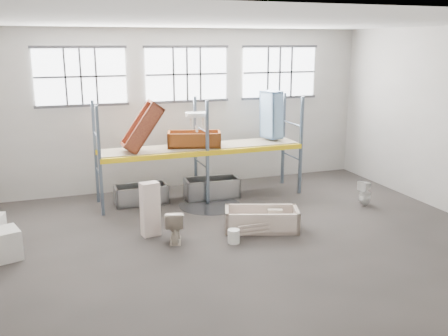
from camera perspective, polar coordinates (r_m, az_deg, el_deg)
name	(u,v)px	position (r m, az deg, el deg)	size (l,w,h in m)	color
floor	(245,241)	(11.94, 2.46, -8.45)	(12.00, 10.00, 0.10)	#46403D
ceiling	(248,19)	(11.02, 2.76, 16.82)	(12.00, 10.00, 0.10)	silver
wall_back	(187,109)	(15.93, -4.35, 6.82)	(12.00, 0.10, 5.00)	#A6A29A
wall_front	(390,202)	(6.94, 18.66, -3.78)	(12.00, 0.10, 5.00)	#A19C95
window_left	(81,77)	(15.18, -16.22, 10.11)	(2.60, 0.04, 1.60)	white
window_mid	(187,74)	(15.72, -4.32, 10.75)	(2.60, 0.04, 1.60)	white
window_right	(279,72)	(16.86, 6.41, 10.94)	(2.60, 0.04, 1.60)	white
rack_upright_la	(100,162)	(13.48, -14.15, 0.73)	(0.08, 0.08, 3.00)	slate
rack_upright_lb	(95,152)	(14.65, -14.65, 1.76)	(0.08, 0.08, 3.00)	slate
rack_upright_ma	(207,153)	(14.07, -1.93, 1.72)	(0.08, 0.08, 3.00)	slate
rack_upright_mb	(195,145)	(15.19, -3.32, 2.65)	(0.08, 0.08, 3.00)	slate
rack_upright_ra	(301,146)	(15.24, 8.88, 2.53)	(0.08, 0.08, 3.00)	slate
rack_upright_rb	(283,139)	(16.28, 6.87, 3.35)	(0.08, 0.08, 3.00)	slate
rack_beam_front	(207,153)	(14.07, -1.93, 1.72)	(6.00, 0.10, 0.14)	yellow
rack_beam_back	(195,145)	(15.19, -3.32, 2.65)	(6.00, 0.10, 0.14)	yellow
shelf_deck	(201,146)	(14.61, -2.66, 2.51)	(5.90, 1.10, 0.03)	gray
wet_patch	(210,205)	(14.29, -1.63, -4.32)	(1.80, 1.80, 0.00)	black
bathtub_beige	(262,219)	(12.45, 4.36, -5.92)	(1.82, 0.86, 0.54)	beige
cistern_spare	(275,216)	(12.68, 5.90, -5.52)	(0.37, 0.18, 0.35)	beige
sink_in_tub	(242,222)	(12.54, 2.11, -6.27)	(0.43, 0.43, 0.15)	beige
toilet_beige	(175,225)	(11.72, -5.71, -6.61)	(0.44, 0.77, 0.79)	beige
cistern_tall	(150,209)	(12.05, -8.53, -4.73)	(0.43, 0.28, 1.33)	#F4DBCE
toilet_white	(365,193)	(14.73, 15.97, -2.80)	(0.33, 0.34, 0.74)	white
steel_tub_left	(141,194)	(14.58, -9.56, -3.01)	(1.51, 0.70, 0.55)	#ABAFB3
steel_tub_right	(212,188)	(14.94, -1.43, -2.30)	(1.61, 0.75, 0.59)	#A3A7AB
rust_tub_flat	(194,139)	(14.48, -3.46, 3.36)	(1.54, 0.72, 0.43)	#8C4F0B
rust_tub_tilted	(142,127)	(13.92, -9.41, 4.73)	(1.49, 0.70, 0.42)	#964624
sink_on_shelf	(197,131)	(14.25, -3.14, 4.31)	(0.66, 0.51, 0.58)	white
blue_tub_upright	(271,115)	(15.44, 5.50, 6.17)	(1.46, 0.68, 0.41)	#7EAAD9
bucket	(234,236)	(11.65, 1.13, -7.89)	(0.28, 0.28, 0.33)	white
carton_near	(0,245)	(11.78, -24.45, -8.12)	(0.77, 0.66, 0.66)	silver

